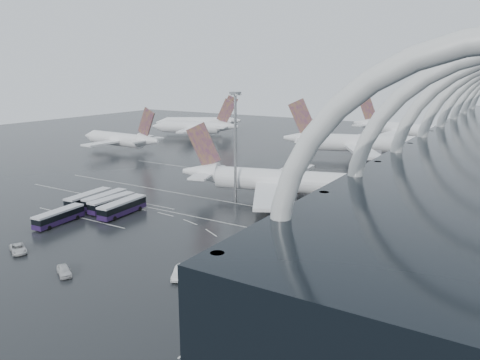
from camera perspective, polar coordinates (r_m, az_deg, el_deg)
The scene contains 24 objects.
ground at distance 105.43m, azimuth -3.81°, elevation -4.42°, with size 420.00×420.00×0.00m, color black.
lane_marking_near at distance 103.90m, azimuth -4.46°, elevation -4.70°, with size 120.00×0.25×0.01m, color silver.
lane_marking_mid at distance 114.94m, azimuth -0.32°, elevation -2.88°, with size 120.00×0.25×0.01m, color silver.
lane_marking_far at distance 138.64m, azimuth 5.88°, elevation -0.13°, with size 120.00×0.25×0.01m, color silver.
bus_bay_line_south at distance 110.35m, azimuth -19.00°, elevation -4.33°, with size 28.00×0.25×0.01m, color silver.
bus_bay_line_north at distance 120.51m, azimuth -13.13°, elevation -2.47°, with size 28.00×0.25×0.01m, color silver.
airliner_main at distance 117.49m, azimuth 5.36°, elevation -0.18°, with size 55.23×47.80×19.01m.
airliner_gate_b at distance 178.24m, azimuth 15.02°, elevation 4.27°, with size 61.21×54.36×21.78m.
airliner_gate_c at distance 223.24m, azimuth 19.99°, elevation 5.65°, with size 59.67×54.22×21.49m.
jet_remote_west at distance 193.68m, azimuth -14.30°, elevation 4.79°, with size 41.91×33.72×18.31m.
jet_remote_mid at distance 227.51m, azimuth -5.38°, elevation 6.40°, with size 42.83×34.83×18.98m.
jet_remote_far at distance 247.23m, azimuth -4.91°, elevation 6.98°, with size 40.45×33.30×19.34m.
bus_row_near_a at distance 118.20m, azimuth -17.97°, elevation -2.21°, with size 4.16×13.26×3.21m.
bus_row_near_b at distance 116.75m, azimuth -16.13°, elevation -2.30°, with size 3.69×12.68×3.08m.
bus_row_near_c at distance 113.50m, azimuth -15.35°, elevation -2.71°, with size 3.06×12.41×3.05m.
bus_row_near_d at distance 109.10m, azimuth -14.14°, elevation -3.21°, with size 3.96×13.42×3.26m.
bus_row_far_b at distance 106.94m, azimuth -21.22°, elevation -4.15°, with size 3.95×12.32×2.98m.
van_curve_a at distance 93.68m, azimuth -25.42°, elevation -7.58°, with size 2.41×5.22×1.45m, color silver.
van_curve_b at distance 81.08m, azimuth -20.65°, elevation -10.30°, with size 1.83×4.55×1.55m, color silver.
van_curve_c at distance 75.86m, azimuth -7.25°, elevation -11.08°, with size 1.85×5.29×1.74m, color silver.
floodlight_mast at distance 113.12m, azimuth -0.58°, elevation 5.64°, with size 2.07×2.07×26.95m.
gse_cart_belly_a at distance 114.56m, azimuth 10.11°, elevation -2.83°, with size 2.30×1.36×1.25m, color #B77218.
gse_cart_belly_c at distance 115.61m, azimuth 3.22°, elevation -2.46°, with size 2.51×1.48×1.37m, color #B77218.
gse_cart_belly_e at distance 122.98m, azimuth 9.55°, elevation -1.74°, with size 1.90×1.12×1.04m, color #B77218.
Camera 1 is at (58.98, -81.30, 32.07)m, focal length 35.00 mm.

